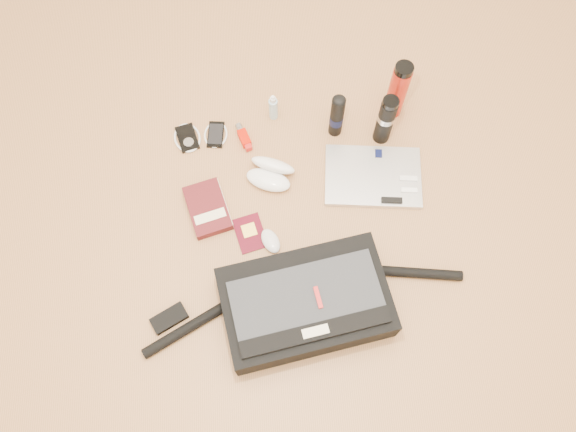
{
  "coord_description": "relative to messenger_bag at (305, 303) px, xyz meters",
  "views": [
    {
      "loc": [
        -0.1,
        -0.66,
        1.81
      ],
      "look_at": [
        -0.05,
        0.06,
        0.06
      ],
      "focal_mm": 35.0,
      "sensor_mm": 36.0,
      "label": 1
    }
  ],
  "objects": [
    {
      "name": "ground",
      "position": [
        0.01,
        0.24,
        -0.07
      ],
      "size": [
        4.0,
        4.0,
        0.0
      ],
      "primitive_type": "plane",
      "color": "#AC7747",
      "rests_on": "ground"
    },
    {
      "name": "messenger_bag",
      "position": [
        0.0,
        0.0,
        0.0
      ],
      "size": [
        1.05,
        0.4,
        0.15
      ],
      "rotation": [
        0.0,
        0.0,
        0.17
      ],
      "color": "black",
      "rests_on": "ground"
    },
    {
      "name": "laptop",
      "position": [
        0.29,
        0.45,
        -0.06
      ],
      "size": [
        0.36,
        0.27,
        0.03
      ],
      "rotation": [
        0.0,
        0.0,
        -0.11
      ],
      "color": "#BDBDC0",
      "rests_on": "ground"
    },
    {
      "name": "book",
      "position": [
        -0.31,
        0.37,
        -0.05
      ],
      "size": [
        0.18,
        0.22,
        0.04
      ],
      "rotation": [
        0.0,
        0.0,
        0.27
      ],
      "color": "#4C1115",
      "rests_on": "ground"
    },
    {
      "name": "passport",
      "position": [
        -0.16,
        0.27,
        -0.06
      ],
      "size": [
        0.13,
        0.15,
        0.01
      ],
      "rotation": [
        0.0,
        0.0,
        0.25
      ],
      "color": "#4B0513",
      "rests_on": "ground"
    },
    {
      "name": "mouse",
      "position": [
        -0.1,
        0.24,
        -0.05
      ],
      "size": [
        0.09,
        0.11,
        0.03
      ],
      "rotation": [
        0.0,
        0.0,
        0.4
      ],
      "color": "silver",
      "rests_on": "ground"
    },
    {
      "name": "sunglasses_case",
      "position": [
        -0.08,
        0.49,
        -0.03
      ],
      "size": [
        0.2,
        0.19,
        0.09
      ],
      "rotation": [
        0.0,
        0.0,
        -0.4
      ],
      "color": "white",
      "rests_on": "ground"
    },
    {
      "name": "ipod",
      "position": [
        -0.38,
        0.67,
        -0.06
      ],
      "size": [
        0.12,
        0.13,
        0.01
      ],
      "rotation": [
        0.0,
        0.0,
        0.26
      ],
      "color": "black",
      "rests_on": "ground"
    },
    {
      "name": "phone",
      "position": [
        -0.27,
        0.67,
        -0.06
      ],
      "size": [
        0.1,
        0.12,
        0.01
      ],
      "rotation": [
        0.0,
        0.0,
        -0.11
      ],
      "color": "black",
      "rests_on": "ground"
    },
    {
      "name": "inhaler",
      "position": [
        -0.17,
        0.65,
        -0.05
      ],
      "size": [
        0.06,
        0.12,
        0.03
      ],
      "rotation": [
        0.0,
        0.0,
        0.33
      ],
      "color": "#C21000",
      "rests_on": "ground"
    },
    {
      "name": "spray_bottle",
      "position": [
        -0.05,
        0.74,
        -0.01
      ],
      "size": [
        0.04,
        0.04,
        0.13
      ],
      "rotation": [
        0.0,
        0.0,
        0.38
      ],
      "color": "#9DBFD1",
      "rests_on": "ground"
    },
    {
      "name": "aerosol_can",
      "position": [
        0.17,
        0.66,
        0.04
      ],
      "size": [
        0.06,
        0.06,
        0.21
      ],
      "rotation": [
        0.0,
        0.0,
        -0.32
      ],
      "color": "black",
      "rests_on": "ground"
    },
    {
      "name": "thermos_black",
      "position": [
        0.34,
        0.62,
        0.05
      ],
      "size": [
        0.08,
        0.08,
        0.23
      ],
      "rotation": [
        0.0,
        0.0,
        0.32
      ],
      "color": "black",
      "rests_on": "ground"
    },
    {
      "name": "thermos_red",
      "position": [
        0.39,
        0.73,
        0.06
      ],
      "size": [
        0.09,
        0.09,
        0.26
      ],
      "rotation": [
        0.0,
        0.0,
        -0.37
      ],
      "color": "#B31F11",
      "rests_on": "ground"
    }
  ]
}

